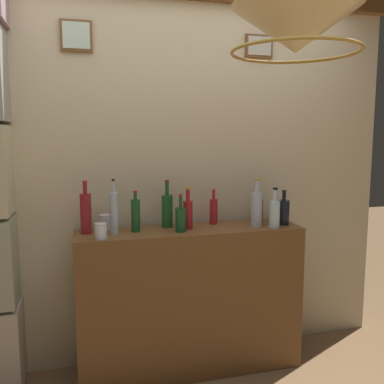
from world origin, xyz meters
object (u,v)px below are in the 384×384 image
(liquor_bottle_rye, at_px, (136,215))
(liquor_bottle_mezcal, at_px, (214,210))
(liquor_bottle_vermouth, at_px, (275,213))
(liquor_bottle_port, at_px, (188,213))
(glass_tumbler_rocks, at_px, (278,213))
(liquor_bottle_sherry, at_px, (257,208))
(liquor_bottle_tequila, at_px, (86,212))
(liquor_bottle_brandy, at_px, (181,219))
(liquor_bottle_whiskey, at_px, (259,210))
(liquor_bottle_gin, at_px, (114,213))
(glass_tumbler_shot, at_px, (101,231))
(liquor_bottle_scotch, at_px, (284,212))
(pendant_lamp, at_px, (296,31))
(liquor_bottle_bourbon, at_px, (167,210))
(glass_tumbler_highball, at_px, (105,222))

(liquor_bottle_rye, xyz_separation_m, liquor_bottle_mezcal, (0.55, 0.09, -0.01))
(liquor_bottle_vermouth, xyz_separation_m, liquor_bottle_port, (-0.56, 0.12, 0.00))
(liquor_bottle_vermouth, relative_size, glass_tumbler_rocks, 2.64)
(liquor_bottle_vermouth, xyz_separation_m, liquor_bottle_sherry, (-0.10, 0.07, 0.03))
(liquor_bottle_tequila, distance_m, liquor_bottle_sherry, 1.11)
(liquor_bottle_brandy, relative_size, glass_tumbler_rocks, 2.38)
(liquor_bottle_whiskey, distance_m, liquor_bottle_mezcal, 0.33)
(liquor_bottle_tequila, bearing_deg, liquor_bottle_vermouth, -7.47)
(liquor_bottle_gin, xyz_separation_m, glass_tumbler_shot, (-0.09, -0.11, -0.09))
(liquor_bottle_brandy, distance_m, liquor_bottle_scotch, 0.73)
(liquor_bottle_whiskey, distance_m, pendant_lamp, 1.35)
(liquor_bottle_bourbon, relative_size, liquor_bottle_tequila, 0.96)
(liquor_bottle_rye, relative_size, liquor_bottle_sherry, 0.82)
(liquor_bottle_rye, distance_m, liquor_bottle_tequila, 0.31)
(liquor_bottle_gin, distance_m, glass_tumbler_shot, 0.17)
(liquor_bottle_rye, xyz_separation_m, glass_tumbler_highball, (-0.18, 0.11, -0.06))
(glass_tumbler_rocks, xyz_separation_m, glass_tumbler_highball, (-1.23, -0.00, -0.00))
(glass_tumbler_shot, bearing_deg, liquor_bottle_gin, 51.44)
(liquor_bottle_whiskey, distance_m, liquor_bottle_scotch, 0.18)
(liquor_bottle_whiskey, xyz_separation_m, liquor_bottle_port, (-0.54, -0.09, 0.02))
(liquor_bottle_rye, xyz_separation_m, liquor_bottle_brandy, (0.27, -0.08, -0.02))
(liquor_bottle_gin, bearing_deg, liquor_bottle_rye, 13.31)
(liquor_bottle_whiskey, distance_m, liquor_bottle_bourbon, 0.66)
(glass_tumbler_shot, distance_m, pendant_lamp, 1.51)
(liquor_bottle_brandy, distance_m, liquor_bottle_sherry, 0.53)
(liquor_bottle_tequila, xyz_separation_m, glass_tumbler_shot, (0.08, -0.17, -0.09))
(liquor_bottle_gin, relative_size, liquor_bottle_tequila, 1.04)
(liquor_bottle_bourbon, relative_size, glass_tumbler_shot, 3.33)
(liquor_bottle_brandy, relative_size, pendant_lamp, 0.40)
(liquor_bottle_rye, height_order, liquor_bottle_scotch, liquor_bottle_rye)
(liquor_bottle_tequila, xyz_separation_m, glass_tumbler_rocks, (1.35, 0.08, -0.08))
(liquor_bottle_mezcal, xyz_separation_m, glass_tumbler_shot, (-0.77, -0.23, -0.05))
(glass_tumbler_highball, bearing_deg, liquor_bottle_bourbon, -6.03)
(liquor_bottle_scotch, bearing_deg, glass_tumbler_highball, 172.13)
(liquor_bottle_rye, relative_size, glass_tumbler_rocks, 2.59)
(liquor_bottle_sherry, bearing_deg, liquor_bottle_port, 174.53)
(liquor_bottle_vermouth, relative_size, glass_tumbler_highball, 2.78)
(liquor_bottle_brandy, bearing_deg, liquor_bottle_scotch, 2.19)
(liquor_bottle_whiskey, distance_m, liquor_bottle_brandy, 0.63)
(liquor_bottle_rye, relative_size, liquor_bottle_brandy, 1.09)
(pendant_lamp, bearing_deg, liquor_bottle_bourbon, 116.44)
(liquor_bottle_bourbon, distance_m, liquor_bottle_mezcal, 0.33)
(liquor_bottle_gin, height_order, glass_tumbler_shot, liquor_bottle_gin)
(liquor_bottle_rye, bearing_deg, liquor_bottle_scotch, -2.99)
(liquor_bottle_bourbon, height_order, liquor_bottle_mezcal, liquor_bottle_bourbon)
(glass_tumbler_highball, bearing_deg, liquor_bottle_mezcal, -1.73)
(liquor_bottle_sherry, relative_size, glass_tumbler_highball, 3.34)
(liquor_bottle_whiskey, xyz_separation_m, liquor_bottle_vermouth, (0.02, -0.21, 0.02))
(liquor_bottle_whiskey, distance_m, glass_tumbler_shot, 1.13)
(liquor_bottle_gin, height_order, glass_tumbler_rocks, liquor_bottle_gin)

